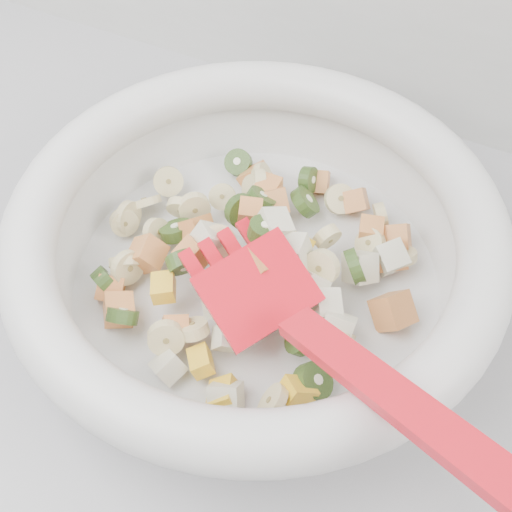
% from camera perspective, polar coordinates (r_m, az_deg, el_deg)
% --- Properties ---
extents(mixing_bowl, '(0.44, 0.36, 0.17)m').
position_cam_1_polar(mixing_bowl, '(0.52, 0.04, 0.53)').
color(mixing_bowl, silver).
rests_on(mixing_bowl, counter).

